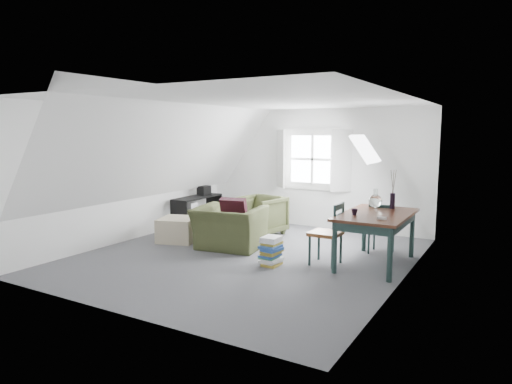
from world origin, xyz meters
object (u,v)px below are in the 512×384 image
Objects in this scene: dining_chair_near at (328,232)px; magazine_stack at (271,251)px; dining_chair_far at (381,227)px; ottoman at (178,229)px; armchair_far at (260,235)px; dining_table at (376,220)px; media_shelf at (196,213)px; armchair_near at (230,248)px.

magazine_stack is (-0.73, -0.47, -0.28)m from dining_chair_near.
ottoman is at bearing -2.34° from dining_chair_far.
dining_chair_far is 1.99m from magazine_stack.
armchair_far is 2.78m from dining_table.
dining_chair_far reaches higher than armchair_far.
media_shelf is 2.88× the size of magazine_stack.
media_shelf is at bearing -168.82° from armchair_far.
dining_table is at bearing -8.36° from armchair_far.
dining_table is 1.87× the size of dining_chair_far.
ottoman reaches higher than armchair_far.
media_shelf is (-4.11, 0.87, -0.40)m from dining_table.
magazine_stack is (1.12, -0.53, 0.22)m from armchair_near.
media_shelf is at bearing 113.11° from ottoman.
armchair_far is 0.53× the size of dining_table.
dining_chair_near reaches higher than armchair_far.
dining_table reaches higher than armchair_near.
armchair_far is 1.60m from media_shelf.
dining_chair_near is at bearing 169.67° from armchair_near.
dining_table is at bearing 31.31° from magazine_stack.
media_shelf is at bearing -21.31° from dining_chair_far.
dining_chair_near reaches higher than armchair_near.
armchair_near is at bearing -76.21° from armchair_far.
media_shelf is (-3.48, 1.23, -0.21)m from dining_chair_near.
armchair_near is 2.60m from dining_table.
armchair_near is 1.92m from dining_chair_near.
magazine_stack is at bearing 146.12° from armchair_near.
dining_chair_far reaches higher than media_shelf.
armchair_far is at bearing -95.27° from armchair_near.
armchair_far is at bearing 156.29° from dining_table.
armchair_near is 1.14m from ottoman.
dining_chair_far is at bearing -3.29° from media_shelf.
armchair_far is 1.93× the size of magazine_stack.
armchair_near is 1.32× the size of armchair_far.
dining_chair_near is at bearing -22.33° from armchair_far.
armchair_far is 0.99× the size of dining_chair_far.
magazine_stack is at bearing -12.49° from ottoman.
dining_chair_far is 1.94× the size of magazine_stack.
dining_table is 4.22m from media_shelf.
armchair_near is 0.89× the size of media_shelf.
armchair_near is 1.18m from armchair_far.
armchair_near is 2.62m from dining_chair_far.
armchair_far is at bearing -23.18° from dining_chair_far.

